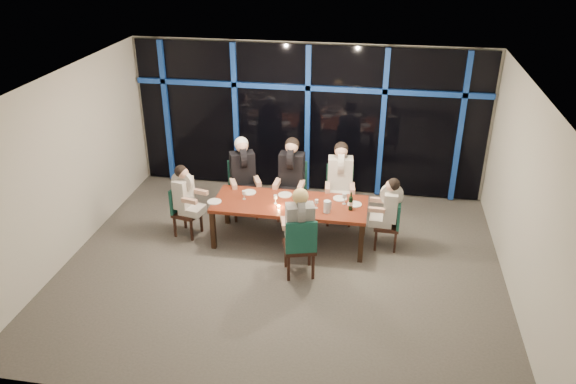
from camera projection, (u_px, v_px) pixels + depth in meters
name	position (u px, v px, depth m)	size (l,w,h in m)	color
room	(281.00, 150.00, 8.20)	(7.04, 7.00, 3.02)	#5E5A53
window_wall	(309.00, 117.00, 11.00)	(6.86, 0.43, 2.94)	black
dining_table	(290.00, 206.00, 9.50)	(2.60, 1.00, 0.75)	maroon
chair_far_left	(243.00, 185.00, 10.45)	(0.65, 0.65, 1.06)	black
chair_far_mid	(292.00, 187.00, 10.37)	(0.52, 0.52, 1.08)	black
chair_far_right	(339.00, 191.00, 10.26)	(0.53, 0.53, 1.05)	black
chair_end_left	(183.00, 208.00, 9.82)	(0.50, 0.50, 0.90)	black
chair_end_right	(392.00, 222.00, 9.41)	(0.42, 0.42, 0.88)	black
chair_near_mid	(300.00, 245.00, 8.60)	(0.59, 0.59, 1.03)	black
diner_far_left	(243.00, 167.00, 10.19)	(0.67, 0.73, 1.03)	black
diner_far_mid	(291.00, 168.00, 10.10)	(0.54, 0.68, 1.05)	black
diner_far_right	(340.00, 172.00, 10.00)	(0.55, 0.68, 1.03)	silver
diner_end_left	(185.00, 190.00, 9.64)	(0.60, 0.50, 0.88)	silver
diner_end_right	(389.00, 203.00, 9.27)	(0.55, 0.44, 0.86)	silver
diner_near_mid	(300.00, 219.00, 8.50)	(0.60, 0.70, 1.00)	black
plate_far_left	(249.00, 192.00, 9.81)	(0.24, 0.24, 0.01)	white
plate_far_mid	(285.00, 195.00, 9.73)	(0.24, 0.24, 0.01)	white
plate_far_right	(340.00, 198.00, 9.60)	(0.24, 0.24, 0.01)	white
plate_end_left	(214.00, 202.00, 9.49)	(0.24, 0.24, 0.01)	white
plate_end_right	(355.00, 204.00, 9.41)	(0.24, 0.24, 0.01)	white
plate_near_mid	(295.00, 214.00, 9.10)	(0.24, 0.24, 0.01)	white
wine_bottle	(351.00, 203.00, 9.19)	(0.07, 0.07, 0.32)	black
water_pitcher	(327.00, 207.00, 9.12)	(0.13, 0.11, 0.21)	silver
tea_light	(279.00, 206.00, 9.33)	(0.05, 0.05, 0.03)	#FBA24B
wine_glass_a	(275.00, 197.00, 9.39)	(0.06, 0.06, 0.16)	white
wine_glass_b	(299.00, 192.00, 9.54)	(0.07, 0.07, 0.18)	silver
wine_glass_c	(316.00, 202.00, 9.25)	(0.06, 0.06, 0.16)	silver
wine_glass_d	(244.00, 193.00, 9.54)	(0.06, 0.06, 0.16)	silver
wine_glass_e	(345.00, 196.00, 9.37)	(0.08, 0.08, 0.20)	silver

